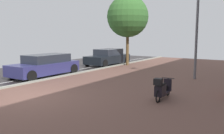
{
  "coord_description": "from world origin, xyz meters",
  "views": [
    {
      "loc": [
        7.9,
        -5.94,
        2.47
      ],
      "look_at": [
        2.34,
        2.55,
        1.13
      ],
      "focal_mm": 38.58,
      "sensor_mm": 36.0,
      "label": 1
    }
  ],
  "objects_px": {
    "parked_car_near": "(45,65)",
    "parked_car_far": "(108,57)",
    "scooter_near": "(162,89)",
    "street_tree": "(128,17)",
    "lamp_post": "(197,26)"
  },
  "relations": [
    {
      "from": "parked_car_near",
      "to": "parked_car_far",
      "type": "bearing_deg",
      "value": 89.92
    },
    {
      "from": "scooter_near",
      "to": "street_tree",
      "type": "relative_size",
      "value": 0.31
    },
    {
      "from": "parked_car_far",
      "to": "lamp_post",
      "type": "height_order",
      "value": "lamp_post"
    },
    {
      "from": "scooter_near",
      "to": "parked_car_far",
      "type": "height_order",
      "value": "parked_car_far"
    },
    {
      "from": "parked_car_near",
      "to": "lamp_post",
      "type": "xyz_separation_m",
      "value": [
        7.93,
        3.93,
        2.36
      ]
    },
    {
      "from": "scooter_near",
      "to": "parked_car_near",
      "type": "distance_m",
      "value": 8.14
    },
    {
      "from": "parked_car_near",
      "to": "parked_car_far",
      "type": "xyz_separation_m",
      "value": [
        0.01,
        6.82,
        -0.01
      ]
    },
    {
      "from": "parked_car_near",
      "to": "street_tree",
      "type": "xyz_separation_m",
      "value": [
        1.56,
        7.4,
        3.33
      ]
    },
    {
      "from": "scooter_near",
      "to": "parked_car_far",
      "type": "bearing_deg",
      "value": 134.54
    },
    {
      "from": "scooter_near",
      "to": "lamp_post",
      "type": "relative_size",
      "value": 0.32
    },
    {
      "from": "scooter_near",
      "to": "street_tree",
      "type": "xyz_separation_m",
      "value": [
        -6.47,
        8.72,
        3.55
      ]
    },
    {
      "from": "street_tree",
      "to": "scooter_near",
      "type": "bearing_deg",
      "value": -53.45
    },
    {
      "from": "parked_car_far",
      "to": "street_tree",
      "type": "height_order",
      "value": "street_tree"
    },
    {
      "from": "scooter_near",
      "to": "parked_car_near",
      "type": "height_order",
      "value": "parked_car_near"
    },
    {
      "from": "parked_car_near",
      "to": "parked_car_far",
      "type": "relative_size",
      "value": 0.99
    }
  ]
}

